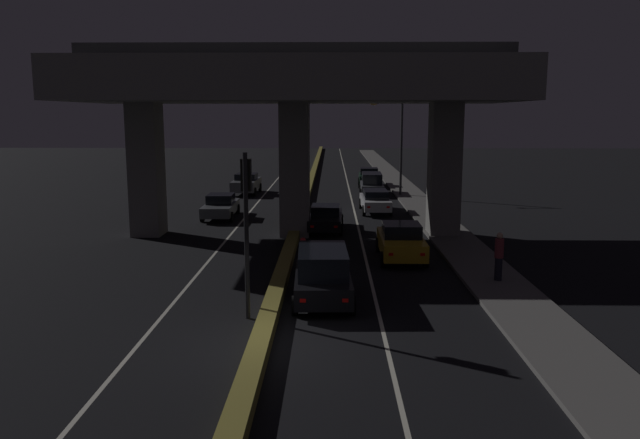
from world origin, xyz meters
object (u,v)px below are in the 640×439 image
(car_white_fourth, at_px, (375,200))
(street_lamp, at_px, (396,139))
(car_black_third, at_px, (326,218))
(pedestrian_on_sidewalk, at_px, (499,256))
(motorcycle_red_filtering_near, at_px, (303,258))
(traffic_light_left_of_median, at_px, (246,206))
(car_taxi_yellow_second, at_px, (401,241))
(car_dark_green_sixth, at_px, (369,177))
(car_grey_second_oncoming, at_px, (246,183))
(car_black_lead, at_px, (323,274))
(car_grey_fifth, at_px, (372,183))
(car_grey_lead_oncoming, at_px, (221,206))

(car_white_fourth, bearing_deg, street_lamp, -15.98)
(car_black_third, distance_m, pedestrian_on_sidewalk, 12.32)
(street_lamp, relative_size, motorcycle_red_filtering_near, 3.58)
(car_black_third, bearing_deg, traffic_light_left_of_median, 172.97)
(car_taxi_yellow_second, distance_m, car_dark_green_sixth, 27.48)
(street_lamp, relative_size, car_grey_second_oncoming, 1.55)
(car_black_lead, xyz_separation_m, motorcycle_red_filtering_near, (-0.82, 3.77, -0.33))
(car_white_fourth, distance_m, car_grey_fifth, 8.94)
(car_dark_green_sixth, xyz_separation_m, car_grey_second_oncoming, (-9.86, -5.32, 0.02))
(car_black_third, bearing_deg, car_black_lead, -178.24)
(traffic_light_left_of_median, bearing_deg, car_taxi_yellow_second, 54.95)
(car_grey_lead_oncoming, xyz_separation_m, car_grey_second_oncoming, (-0.01, 11.40, 0.11))
(car_black_third, relative_size, motorcycle_red_filtering_near, 2.38)
(car_white_fourth, height_order, car_grey_fifth, car_grey_fifth)
(car_black_lead, bearing_deg, motorcycle_red_filtering_near, 10.30)
(car_black_third, height_order, car_grey_lead_oncoming, car_grey_lead_oncoming)
(traffic_light_left_of_median, bearing_deg, car_white_fourth, 75.75)
(car_taxi_yellow_second, bearing_deg, car_black_third, 26.37)
(car_black_lead, bearing_deg, car_white_fourth, -10.96)
(car_grey_fifth, bearing_deg, car_grey_lead_oncoming, 140.16)
(street_lamp, xyz_separation_m, car_grey_fifth, (-1.71, 1.17, -3.41))
(street_lamp, relative_size, car_taxi_yellow_second, 1.63)
(car_taxi_yellow_second, distance_m, car_white_fourth, 13.01)
(car_grey_second_oncoming, bearing_deg, traffic_light_left_of_median, 9.00)
(car_grey_lead_oncoming, bearing_deg, car_black_lead, 19.30)
(traffic_light_left_of_median, bearing_deg, motorcycle_red_filtering_near, 75.33)
(car_grey_fifth, bearing_deg, car_taxi_yellow_second, -179.17)
(car_black_lead, height_order, car_taxi_yellow_second, car_black_lead)
(car_grey_lead_oncoming, distance_m, motorcycle_red_filtering_near, 14.26)
(street_lamp, bearing_deg, traffic_light_left_of_median, -104.43)
(traffic_light_left_of_median, bearing_deg, street_lamp, 75.57)
(car_taxi_yellow_second, relative_size, motorcycle_red_filtering_near, 2.20)
(car_grey_second_oncoming, bearing_deg, car_black_third, 23.43)
(car_black_lead, xyz_separation_m, car_grey_second_oncoming, (-6.34, 28.31, -0.11))
(car_dark_green_sixth, distance_m, pedestrian_on_sidewalk, 31.48)
(street_lamp, height_order, car_black_third, street_lamp)
(car_grey_fifth, bearing_deg, pedestrian_on_sidewalk, -172.23)
(traffic_light_left_of_median, relative_size, street_lamp, 0.70)
(traffic_light_left_of_median, relative_size, motorcycle_red_filtering_near, 2.51)
(street_lamp, bearing_deg, motorcycle_red_filtering_near, -104.37)
(car_white_fourth, bearing_deg, car_dark_green_sixth, -2.91)
(car_grey_fifth, height_order, car_dark_green_sixth, car_grey_fifth)
(car_taxi_yellow_second, height_order, car_grey_second_oncoming, car_grey_second_oncoming)
(car_dark_green_sixth, relative_size, car_grey_second_oncoming, 0.93)
(traffic_light_left_of_median, xyz_separation_m, car_grey_lead_oncoming, (-4.10, 18.58, -2.72))
(pedestrian_on_sidewalk, bearing_deg, car_taxi_yellow_second, 128.81)
(street_lamp, bearing_deg, car_grey_fifth, 145.55)
(traffic_light_left_of_median, relative_size, car_white_fourth, 1.05)
(car_grey_fifth, relative_size, pedestrian_on_sidewalk, 2.56)
(car_black_lead, height_order, car_white_fourth, car_black_lead)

